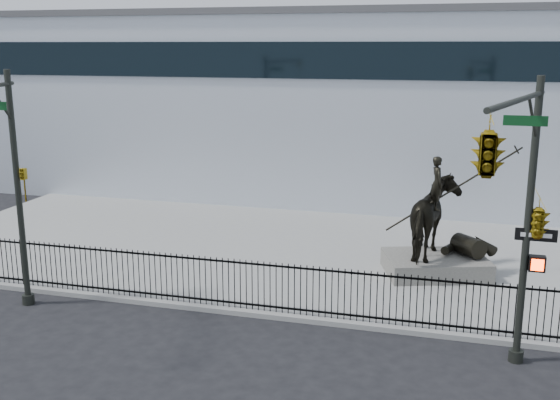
# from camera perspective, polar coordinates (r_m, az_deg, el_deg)

# --- Properties ---
(ground) EXTENTS (120.00, 120.00, 0.00)m
(ground) POSITION_cam_1_polar(r_m,az_deg,el_deg) (18.27, -3.02, -11.45)
(ground) COLOR black
(ground) RESTS_ON ground
(plaza) EXTENTS (30.00, 12.00, 0.15)m
(plaza) POSITION_cam_1_polar(r_m,az_deg,el_deg) (24.53, 2.13, -4.67)
(plaza) COLOR gray
(plaza) RESTS_ON ground
(building) EXTENTS (44.00, 14.00, 9.00)m
(building) POSITION_cam_1_polar(r_m,az_deg,el_deg) (36.25, 6.98, 8.26)
(building) COLOR silver
(building) RESTS_ON ground
(picket_fence) EXTENTS (22.10, 0.10, 1.50)m
(picket_fence) POSITION_cam_1_polar(r_m,az_deg,el_deg) (19.02, -1.86, -7.47)
(picket_fence) COLOR black
(picket_fence) RESTS_ON plaza
(statue_plinth) EXTENTS (3.82, 3.16, 0.62)m
(statue_plinth) POSITION_cam_1_polar(r_m,az_deg,el_deg) (22.71, 13.39, -5.52)
(statue_plinth) COLOR #514F4A
(statue_plinth) RESTS_ON plaza
(equestrian_statue) EXTENTS (4.02, 3.16, 3.56)m
(equestrian_statue) POSITION_cam_1_polar(r_m,az_deg,el_deg) (22.27, 13.76, -1.62)
(equestrian_statue) COLOR black
(equestrian_statue) RESTS_ON statue_plinth
(traffic_signal_left) EXTENTS (1.52, 4.84, 7.00)m
(traffic_signal_left) POSITION_cam_1_polar(r_m,az_deg,el_deg) (19.65, -22.82, 1.65)
(traffic_signal_left) COLOR black
(traffic_signal_left) RESTS_ON ground
(traffic_signal_right) EXTENTS (2.17, 6.86, 7.00)m
(traffic_signal_right) POSITION_cam_1_polar(r_m,az_deg,el_deg) (14.05, 19.80, 1.01)
(traffic_signal_right) COLOR black
(traffic_signal_right) RESTS_ON ground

